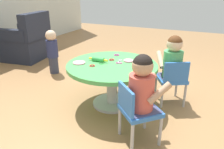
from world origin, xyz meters
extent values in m
plane|color=#9E7247|center=(0.00, 0.00, 0.00)|extent=(10.00, 10.00, 0.00)
cylinder|color=silver|center=(0.00, 0.00, 0.01)|extent=(0.44, 0.44, 0.03)
cylinder|color=silver|center=(0.00, 0.00, 0.23)|extent=(0.12, 0.12, 0.45)
cylinder|color=#4CB259|center=(0.00, 0.00, 0.47)|extent=(0.98, 0.98, 0.04)
cylinder|color=#B7B7BC|center=(-0.47, -0.66, 0.14)|extent=(0.03, 0.03, 0.28)
cylinder|color=#B7B7BC|center=(-0.29, -0.48, 0.14)|extent=(0.03, 0.03, 0.28)
cylinder|color=#B7B7BC|center=(-0.65, -0.48, 0.14)|extent=(0.03, 0.03, 0.28)
cylinder|color=#B7B7BC|center=(-0.47, -0.30, 0.14)|extent=(0.03, 0.03, 0.28)
cube|color=blue|center=(-0.47, -0.48, 0.30)|extent=(0.42, 0.42, 0.04)
cube|color=blue|center=(-0.57, -0.39, 0.43)|extent=(0.21, 0.21, 0.22)
cube|color=#3F4772|center=(-0.47, -0.48, 0.30)|extent=(0.38, 0.38, 0.04)
cylinder|color=#D8594C|center=(-0.47, -0.48, 0.47)|extent=(0.21, 0.21, 0.30)
sphere|color=tan|center=(-0.47, -0.48, 0.70)|extent=(0.17, 0.17, 0.17)
sphere|color=black|center=(-0.47, -0.48, 0.71)|extent=(0.16, 0.16, 0.16)
cylinder|color=tan|center=(-0.48, -0.63, 0.49)|extent=(0.19, 0.19, 0.17)
cylinder|color=tan|center=(-0.32, -0.47, 0.49)|extent=(0.19, 0.19, 0.17)
cylinder|color=#B7B7BC|center=(0.51, -0.63, 0.14)|extent=(0.03, 0.03, 0.28)
cylinder|color=#B7B7BC|center=(0.38, -0.41, 0.14)|extent=(0.03, 0.03, 0.28)
cylinder|color=#B7B7BC|center=(0.28, -0.76, 0.14)|extent=(0.03, 0.03, 0.28)
cylinder|color=#B7B7BC|center=(0.16, -0.54, 0.14)|extent=(0.03, 0.03, 0.28)
cube|color=blue|center=(0.33, -0.58, 0.30)|extent=(0.41, 0.41, 0.04)
cube|color=blue|center=(0.22, -0.65, 0.43)|extent=(0.15, 0.25, 0.22)
cube|color=#3F4772|center=(0.33, -0.58, 0.30)|extent=(0.37, 0.36, 0.04)
cylinder|color=#4CA566|center=(0.33, -0.58, 0.47)|extent=(0.21, 0.21, 0.30)
sphere|color=beige|center=(0.33, -0.58, 0.70)|extent=(0.17, 0.17, 0.17)
sphere|color=#593319|center=(0.33, -0.58, 0.71)|extent=(0.16, 0.16, 0.16)
cylinder|color=beige|center=(0.47, -0.63, 0.49)|extent=(0.21, 0.15, 0.17)
cylinder|color=beige|center=(0.37, -0.44, 0.49)|extent=(0.21, 0.15, 0.17)
cube|color=#232838|center=(0.88, 2.20, 0.20)|extent=(0.79, 0.79, 0.40)
cube|color=#232838|center=(0.93, 1.91, 0.62)|extent=(0.72, 0.26, 0.45)
cube|color=#232838|center=(1.18, 2.24, 0.50)|extent=(0.20, 0.61, 0.20)
cube|color=#232838|center=(0.59, 2.16, 0.50)|extent=(0.20, 0.61, 0.20)
cylinder|color=#33384C|center=(0.51, 1.24, 0.13)|extent=(0.14, 0.14, 0.26)
cylinder|color=navy|center=(0.51, 1.24, 0.39)|extent=(0.17, 0.17, 0.26)
sphere|color=beige|center=(0.51, 1.24, 0.59)|extent=(0.16, 0.16, 0.16)
cylinder|color=green|center=(0.01, 0.17, 0.52)|extent=(0.05, 0.14, 0.05)
cylinder|color=yellow|center=(0.01, 0.26, 0.52)|extent=(0.02, 0.05, 0.02)
cylinder|color=yellow|center=(0.01, 0.08, 0.52)|extent=(0.02, 0.05, 0.02)
cube|color=silver|center=(0.11, -0.04, 0.50)|extent=(0.10, 0.06, 0.01)
cube|color=silver|center=(0.11, -0.04, 0.50)|extent=(0.11, 0.02, 0.01)
torus|color=#D83F99|center=(0.06, -0.08, 0.50)|extent=(0.05, 0.05, 0.01)
torus|color=#D83F99|center=(0.05, -0.04, 0.50)|extent=(0.05, 0.05, 0.01)
cylinder|color=pink|center=(0.16, -0.13, 0.50)|extent=(0.11, 0.11, 0.01)
cylinder|color=pink|center=(-0.13, 0.33, 0.50)|extent=(0.13, 0.13, 0.01)
torus|color=red|center=(0.12, 0.06, 0.50)|extent=(0.06, 0.06, 0.01)
torus|color=#D83FA5|center=(0.31, 0.08, 0.50)|extent=(0.06, 0.06, 0.01)
torus|color=#4CB259|center=(-0.03, 0.11, 0.50)|extent=(0.06, 0.06, 0.01)
torus|color=red|center=(-0.15, 0.16, 0.50)|extent=(0.06, 0.06, 0.01)
camera|label=1|loc=(-2.01, -0.93, 1.27)|focal=34.95mm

